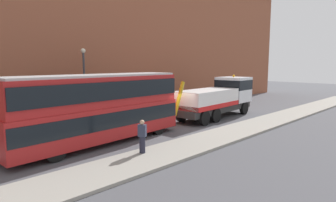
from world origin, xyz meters
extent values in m
plane|color=#4C4C51|center=(0.00, 0.00, 0.00)|extent=(120.00, 120.00, 0.00)
cube|color=gray|center=(0.00, -4.20, 0.07)|extent=(60.00, 2.80, 0.15)
cube|color=#935138|center=(0.00, 7.78, 8.00)|extent=(60.00, 1.20, 16.00)
cube|color=#2D2D2D|center=(5.25, 0.05, 0.85)|extent=(9.12, 2.78, 0.55)
cube|color=silver|center=(8.44, 0.25, 2.28)|extent=(2.76, 2.76, 2.30)
cube|color=black|center=(8.44, 0.25, 2.73)|extent=(2.79, 2.79, 0.90)
cube|color=silver|center=(3.95, -0.04, 1.83)|extent=(6.25, 2.99, 1.40)
cube|color=red|center=(3.95, -0.04, 1.31)|extent=(6.26, 3.04, 0.36)
cylinder|color=#B79914|center=(0.25, -0.28, 2.13)|extent=(1.25, 0.36, 2.52)
sphere|color=orange|center=(8.44, 0.25, 3.55)|extent=(0.24, 0.24, 0.24)
cylinder|color=black|center=(8.47, 1.37, 0.58)|extent=(1.18, 0.41, 1.16)
cylinder|color=black|center=(8.61, -0.85, 0.58)|extent=(1.18, 0.41, 1.16)
cylinder|color=black|center=(3.48, 1.04, 0.58)|extent=(1.18, 0.41, 1.16)
cylinder|color=black|center=(3.62, -1.17, 0.58)|extent=(1.18, 0.41, 1.16)
cylinder|color=black|center=(1.88, 0.94, 0.58)|extent=(1.18, 0.41, 1.16)
cylinder|color=black|center=(2.03, -1.27, 0.58)|extent=(1.18, 0.41, 1.16)
cube|color=#AD1E1E|center=(-6.25, 0.05, 1.29)|extent=(11.14, 3.20, 1.90)
cube|color=#AD1E1E|center=(-6.25, 0.05, 3.09)|extent=(10.91, 3.09, 1.70)
cube|color=black|center=(-6.25, 0.05, 1.54)|extent=(11.03, 3.24, 0.90)
cube|color=black|center=(-6.25, 0.05, 3.19)|extent=(10.81, 3.23, 1.00)
cube|color=#B2B2B2|center=(-6.25, 0.05, 4.00)|extent=(10.69, 2.97, 0.12)
cube|color=yellow|center=(-0.74, 0.40, 2.54)|extent=(0.16, 1.50, 0.44)
cylinder|color=black|center=(-2.43, 1.37, 0.52)|extent=(1.06, 0.37, 1.04)
cylinder|color=black|center=(-2.29, -0.78, 0.52)|extent=(1.06, 0.37, 1.04)
cylinder|color=black|center=(-9.61, 0.91, 0.52)|extent=(1.06, 0.37, 1.04)
cylinder|color=black|center=(-9.47, -1.24, 0.52)|extent=(1.06, 0.37, 1.04)
cylinder|color=#232333|center=(-5.94, -3.48, 0.57)|extent=(0.41, 0.41, 0.85)
cube|color=#2D3347|center=(-5.94, -3.48, 1.31)|extent=(0.43, 0.48, 0.62)
sphere|color=tan|center=(-5.94, -3.48, 1.74)|extent=(0.24, 0.24, 0.24)
cylinder|color=#38383D|center=(-4.09, 5.58, 2.75)|extent=(0.16, 0.16, 5.50)
sphere|color=#EAE5C6|center=(-4.09, 5.58, 5.65)|extent=(0.36, 0.36, 0.36)
camera|label=1|loc=(-14.94, -14.31, 4.64)|focal=30.35mm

